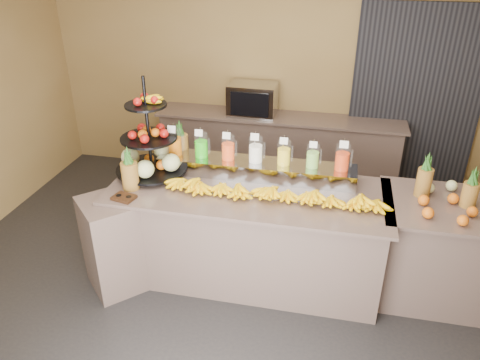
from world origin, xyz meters
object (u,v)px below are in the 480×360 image
(banana_heap, at_px, (275,190))
(fruit_stand, at_px, (155,151))
(pitcher_tray, at_px, (255,169))
(oven_warmer, at_px, (253,99))
(condiment_caddy, at_px, (124,198))
(right_fruit_pile, at_px, (445,198))

(banana_heap, distance_m, fruit_stand, 1.19)
(pitcher_tray, bearing_deg, oven_warmer, 101.76)
(banana_heap, height_order, condiment_caddy, banana_heap)
(oven_warmer, bearing_deg, pitcher_tray, -76.79)
(banana_heap, xyz_separation_m, oven_warmer, (-0.59, 2.03, 0.13))
(fruit_stand, bearing_deg, condiment_caddy, -109.38)
(banana_heap, relative_size, fruit_stand, 2.10)
(banana_heap, distance_m, right_fruit_pile, 1.40)
(right_fruit_pile, bearing_deg, fruit_stand, 178.72)
(fruit_stand, relative_size, condiment_caddy, 5.09)
(condiment_caddy, bearing_deg, fruit_stand, 78.38)
(banana_heap, bearing_deg, right_fruit_pile, 5.87)
(pitcher_tray, height_order, fruit_stand, fruit_stand)
(banana_heap, xyz_separation_m, right_fruit_pile, (1.40, 0.14, 0.01))
(condiment_caddy, bearing_deg, pitcher_tray, 32.99)
(fruit_stand, height_order, oven_warmer, fruit_stand)
(condiment_caddy, bearing_deg, right_fruit_pile, 9.57)
(pitcher_tray, height_order, banana_heap, banana_heap)
(fruit_stand, relative_size, right_fruit_pile, 1.94)
(banana_heap, xyz_separation_m, condiment_caddy, (-1.26, -0.30, -0.05))
(condiment_caddy, xyz_separation_m, oven_warmer, (0.68, 2.33, 0.18))
(banana_heap, bearing_deg, oven_warmer, 106.10)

